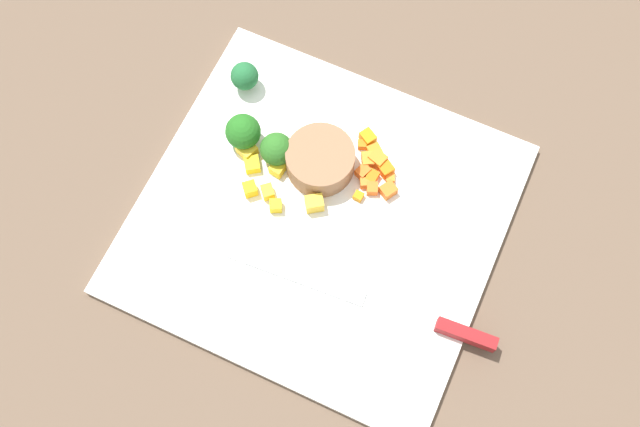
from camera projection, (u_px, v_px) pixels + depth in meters
ground_plane at (320, 220)px, 0.89m from camera, size 4.00×4.00×0.00m
cutting_board at (320, 218)px, 0.88m from camera, size 0.41×0.39×0.01m
prep_bowl at (320, 160)px, 0.88m from camera, size 0.08×0.08×0.04m
chef_knife at (400, 311)px, 0.83m from camera, size 0.33×0.04×0.02m
carrot_dice_0 at (358, 196)px, 0.88m from camera, size 0.01×0.01×0.01m
carrot_dice_1 at (372, 177)px, 0.89m from camera, size 0.01×0.02×0.01m
carrot_dice_2 at (372, 189)px, 0.88m from camera, size 0.02×0.02×0.01m
carrot_dice_3 at (368, 160)px, 0.90m from camera, size 0.02×0.02×0.01m
carrot_dice_4 at (388, 190)px, 0.88m from camera, size 0.02×0.02×0.01m
carrot_dice_5 at (368, 137)px, 0.91m from camera, size 0.02×0.02×0.01m
carrot_dice_6 at (390, 178)px, 0.89m from camera, size 0.01×0.01×0.01m
carrot_dice_7 at (375, 151)px, 0.90m from camera, size 0.02×0.02×0.01m
carrot_dice_8 at (386, 170)px, 0.89m from camera, size 0.02×0.02×0.01m
carrot_dice_9 at (362, 145)px, 0.91m from camera, size 0.01×0.01×0.01m
carrot_dice_10 at (378, 160)px, 0.90m from camera, size 0.02×0.02×0.02m
carrot_dice_11 at (365, 183)px, 0.89m from camera, size 0.02×0.01×0.01m
carrot_dice_12 at (363, 172)px, 0.89m from camera, size 0.02×0.02×0.01m
pepper_dice_0 at (277, 169)px, 0.89m from camera, size 0.02×0.02×0.02m
pepper_dice_1 at (267, 193)px, 0.88m from camera, size 0.02×0.02×0.01m
pepper_dice_2 at (247, 150)px, 0.90m from camera, size 0.03×0.03×0.02m
pepper_dice_3 at (276, 206)px, 0.88m from camera, size 0.02×0.02×0.01m
pepper_dice_4 at (314, 203)px, 0.87m from camera, size 0.03×0.03×0.02m
pepper_dice_5 at (252, 164)px, 0.90m from camera, size 0.03×0.03×0.01m
pepper_dice_6 at (250, 189)px, 0.88m from camera, size 0.02×0.02×0.02m
pepper_dice_7 at (274, 152)px, 0.90m from camera, size 0.02×0.02×0.02m
broccoli_floret_0 at (245, 76)px, 0.92m from camera, size 0.04×0.04×0.04m
broccoli_floret_1 at (243, 132)px, 0.89m from camera, size 0.04×0.04×0.05m
broccoli_floret_2 at (277, 149)px, 0.89m from camera, size 0.04×0.04×0.04m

